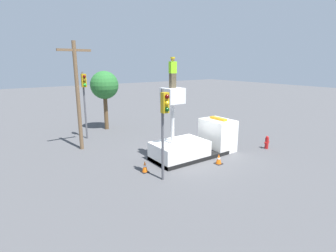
# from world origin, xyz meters

# --- Properties ---
(ground_plane) EXTENTS (120.00, 120.00, 0.00)m
(ground_plane) POSITION_xyz_m (0.00, 0.00, 0.00)
(ground_plane) COLOR #4C4C4F
(bucket_truck) EXTENTS (5.86, 2.29, 4.55)m
(bucket_truck) POSITION_xyz_m (0.55, 0.00, 0.92)
(bucket_truck) COLOR black
(bucket_truck) RESTS_ON ground
(worker) EXTENTS (0.40, 0.26, 1.75)m
(worker) POSITION_xyz_m (-1.38, 0.00, 5.43)
(worker) COLOR brown
(worker) RESTS_ON bucket_truck
(traffic_light_pole) EXTENTS (0.34, 0.57, 4.75)m
(traffic_light_pole) POSITION_xyz_m (-3.31, -1.98, 3.37)
(traffic_light_pole) COLOR #515156
(traffic_light_pole) RESTS_ON ground
(traffic_light_across) EXTENTS (0.34, 0.57, 5.31)m
(traffic_light_across) POSITION_xyz_m (-4.06, 7.96, 3.75)
(traffic_light_across) COLOR #515156
(traffic_light_across) RESTS_ON ground
(fire_hydrant) EXTENTS (0.49, 0.25, 0.93)m
(fire_hydrant) POSITION_xyz_m (5.61, -1.83, 0.46)
(fire_hydrant) COLOR red
(fire_hydrant) RESTS_ON ground
(traffic_cone_rear) EXTENTS (0.39, 0.39, 0.67)m
(traffic_cone_rear) POSITION_xyz_m (-3.61, -0.46, 0.32)
(traffic_cone_rear) COLOR black
(traffic_cone_rear) RESTS_ON ground
(traffic_cone_curbside) EXTENTS (0.43, 0.43, 0.65)m
(traffic_cone_curbside) POSITION_xyz_m (0.68, -1.95, 0.31)
(traffic_cone_curbside) COLOR black
(traffic_cone_curbside) RESTS_ON ground
(tree_left_bg) EXTENTS (2.49, 2.49, 5.29)m
(tree_left_bg) POSITION_xyz_m (-1.55, 10.16, 3.98)
(tree_left_bg) COLOR brown
(tree_left_bg) RESTS_ON ground
(utility_pole) EXTENTS (2.20, 0.26, 7.38)m
(utility_pole) POSITION_xyz_m (-5.24, 5.66, 4.01)
(utility_pole) COLOR brown
(utility_pole) RESTS_ON ground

